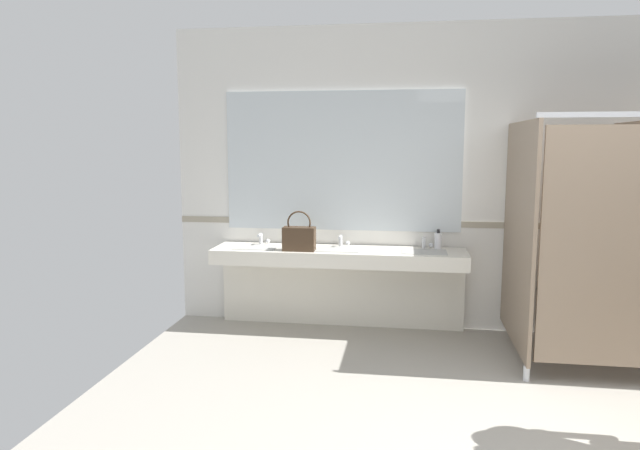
# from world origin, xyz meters

# --- Properties ---
(wall_back) EXTENTS (7.41, 0.12, 2.98)m
(wall_back) POSITION_xyz_m (0.00, 2.78, 1.49)
(wall_back) COLOR silver
(wall_back) RESTS_ON ground_plane
(wall_back_tile_band) EXTENTS (7.41, 0.01, 0.06)m
(wall_back_tile_band) POSITION_xyz_m (0.00, 2.71, 1.05)
(wall_back_tile_band) COLOR #9E937F
(wall_back_tile_band) RESTS_ON wall_back
(vanity_counter) EXTENTS (2.44, 0.52, 0.94)m
(vanity_counter) POSITION_xyz_m (-2.01, 2.52, 0.60)
(vanity_counter) COLOR silver
(vanity_counter) RESTS_ON ground_plane
(mirror_panel) EXTENTS (2.34, 0.02, 1.38)m
(mirror_panel) POSITION_xyz_m (-2.01, 2.71, 1.66)
(mirror_panel) COLOR silver
(mirror_panel) RESTS_ON wall_back
(handbag) EXTENTS (0.31, 0.14, 0.38)m
(handbag) POSITION_xyz_m (-2.38, 2.30, 0.95)
(handbag) COLOR #3F2D1E
(handbag) RESTS_ON vanity_counter
(soap_dispenser) EXTENTS (0.07, 0.07, 0.19)m
(soap_dispenser) POSITION_xyz_m (-1.06, 2.59, 0.90)
(soap_dispenser) COLOR white
(soap_dispenser) RESTS_ON vanity_counter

